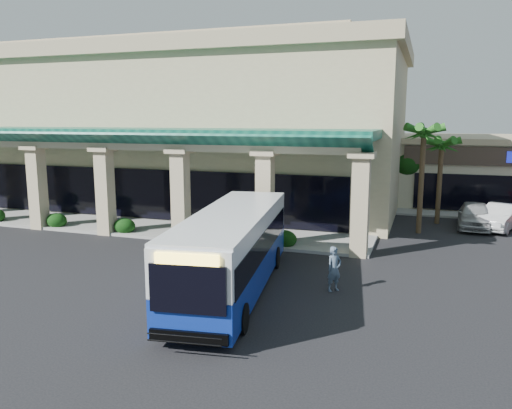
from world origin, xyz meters
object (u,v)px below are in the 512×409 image
at_px(pedestrian, 334,269).
at_px(car_white, 501,217).
at_px(car_silver, 475,215).
at_px(transit_bus, 233,252).

xyz_separation_m(pedestrian, car_white, (7.11, 13.25, -0.11)).
bearing_deg(car_silver, car_white, 7.88).
xyz_separation_m(pedestrian, car_silver, (5.73, 13.13, -0.08)).
distance_m(pedestrian, car_white, 15.03).
height_order(transit_bus, car_white, transit_bus).
height_order(pedestrian, car_silver, pedestrian).
height_order(car_silver, car_white, car_silver).
xyz_separation_m(transit_bus, pedestrian, (3.47, 1.23, -0.65)).
bearing_deg(car_white, pedestrian, -96.22).
relative_size(transit_bus, car_white, 2.43).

